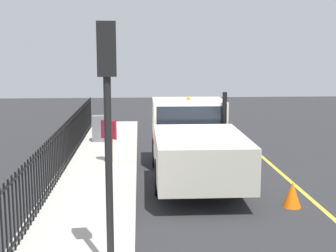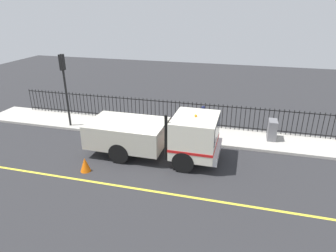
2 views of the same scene
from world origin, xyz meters
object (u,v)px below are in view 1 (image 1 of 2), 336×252
work_truck (193,137)px  traffic_cone (292,194)px  worker_standing (109,131)px  traffic_light_near (107,98)px  utility_cabinet (102,128)px

work_truck → traffic_cone: 3.71m
worker_standing → traffic_light_near: (-0.51, 7.70, 1.87)m
work_truck → traffic_light_near: size_ratio=1.52×
worker_standing → traffic_light_near: 7.94m
work_truck → utility_cabinet: (3.11, -5.02, -0.55)m
traffic_light_near → traffic_cone: size_ratio=6.42×
worker_standing → utility_cabinet: 3.66m
traffic_light_near → utility_cabinet: 11.58m
utility_cabinet → traffic_cone: utility_cabinet is taller
traffic_light_near → traffic_cone: traffic_light_near is taller
worker_standing → utility_cabinet: size_ratio=1.62×
traffic_cone → worker_standing: bearing=-42.8°
work_truck → worker_standing: 2.98m
work_truck → traffic_light_near: bearing=-108.0°
traffic_cone → traffic_light_near: bearing=38.5°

